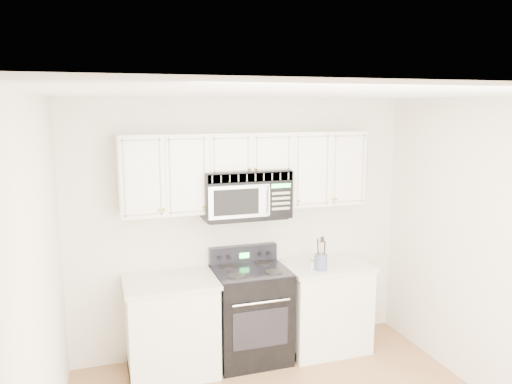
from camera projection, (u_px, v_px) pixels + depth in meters
name	position (u px, v px, depth m)	size (l,w,h in m)	color
room	(313.00, 283.00, 3.48)	(3.51, 3.51, 2.61)	#9E6A45
base_cabinet_left	(172.00, 329.00, 4.74)	(0.86, 0.65, 0.92)	white
base_cabinet_right	(324.00, 308.00, 5.22)	(0.86, 0.65, 0.92)	white
range	(251.00, 313.00, 4.98)	(0.71, 0.65, 1.11)	black
upper_cabinets	(247.00, 167.00, 4.86)	(2.44, 0.37, 0.75)	white
microwave	(245.00, 193.00, 4.85)	(0.84, 0.47, 0.46)	black
utensil_crock	(321.00, 261.00, 4.93)	(0.13, 0.13, 0.33)	slate
shaker_salt	(312.00, 264.00, 4.95)	(0.04, 0.04, 0.10)	#B6B9CF
shaker_pepper	(317.00, 263.00, 4.99)	(0.04, 0.04, 0.09)	#B6B9CF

